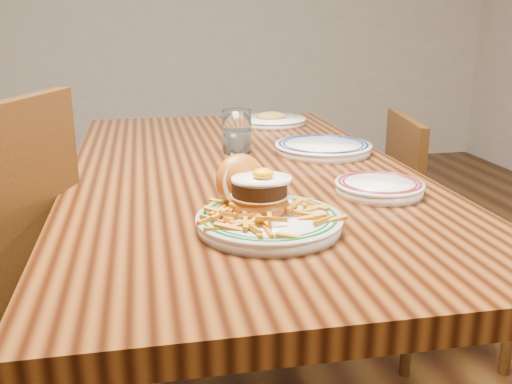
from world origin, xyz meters
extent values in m
cube|color=black|center=(0.00, 0.00, 0.72)|extent=(0.85, 1.60, 0.05)
cylinder|color=black|center=(-0.36, 0.74, 0.35)|extent=(0.07, 0.07, 0.70)
cylinder|color=black|center=(0.36, 0.74, 0.35)|extent=(0.07, 0.07, 0.70)
cube|color=#41240D|center=(-0.48, -0.27, 0.73)|extent=(0.19, 0.43, 0.48)
cube|color=#41240D|center=(0.74, 0.22, 0.39)|extent=(0.44, 0.44, 0.04)
cube|color=#41240D|center=(0.57, 0.25, 0.61)|extent=(0.09, 0.38, 0.41)
cylinder|color=#41240D|center=(0.93, 0.35, 0.19)|extent=(0.04, 0.04, 0.37)
cylinder|color=#41240D|center=(0.61, 0.41, 0.19)|extent=(0.04, 0.04, 0.37)
cylinder|color=#41240D|center=(0.88, 0.03, 0.19)|extent=(0.04, 0.04, 0.37)
cylinder|color=#41240D|center=(0.55, 0.09, 0.19)|extent=(0.04, 0.04, 0.37)
cylinder|color=silver|center=(-0.02, -0.45, 0.76)|extent=(0.26, 0.26, 0.02)
cylinder|color=silver|center=(-0.02, -0.45, 0.77)|extent=(0.26, 0.26, 0.01)
torus|color=#0D491C|center=(-0.02, -0.45, 0.77)|extent=(0.24, 0.24, 0.01)
torus|color=#0D491C|center=(-0.02, -0.45, 0.77)|extent=(0.22, 0.22, 0.01)
ellipsoid|color=#A75815|center=(-0.04, -0.42, 0.79)|extent=(0.11, 0.11, 0.05)
cylinder|color=beige|center=(-0.04, -0.42, 0.81)|extent=(0.11, 0.11, 0.00)
cylinder|color=black|center=(-0.04, -0.42, 0.82)|extent=(0.10, 0.10, 0.03)
ellipsoid|color=white|center=(-0.03, -0.43, 0.84)|extent=(0.11, 0.09, 0.01)
ellipsoid|color=#FC9205|center=(-0.03, -0.43, 0.85)|extent=(0.04, 0.04, 0.02)
ellipsoid|color=#A75815|center=(-0.06, -0.37, 0.82)|extent=(0.13, 0.12, 0.12)
cylinder|color=beige|center=(-0.05, -0.38, 0.82)|extent=(0.10, 0.07, 0.09)
cylinder|color=silver|center=(0.26, -0.29, 0.76)|extent=(0.19, 0.19, 0.02)
cylinder|color=silver|center=(0.26, -0.29, 0.77)|extent=(0.19, 0.19, 0.01)
torus|color=maroon|center=(0.26, -0.29, 0.78)|extent=(0.18, 0.18, 0.01)
torus|color=maroon|center=(0.26, -0.29, 0.78)|extent=(0.16, 0.16, 0.01)
cube|color=silver|center=(0.28, -0.28, 0.77)|extent=(0.06, 0.12, 0.00)
cylinder|color=silver|center=(0.26, 0.11, 0.76)|extent=(0.27, 0.27, 0.02)
cylinder|color=silver|center=(0.26, 0.11, 0.77)|extent=(0.27, 0.27, 0.01)
torus|color=#0D1844|center=(0.26, 0.11, 0.78)|extent=(0.25, 0.25, 0.01)
torus|color=#0D1844|center=(0.26, 0.11, 0.78)|extent=(0.23, 0.23, 0.01)
cylinder|color=white|center=(0.02, 0.16, 0.81)|extent=(0.08, 0.08, 0.12)
cylinder|color=silver|center=(0.02, 0.16, 0.78)|extent=(0.07, 0.07, 0.06)
cylinder|color=silver|center=(0.21, 0.58, 0.76)|extent=(0.24, 0.24, 0.02)
cylinder|color=silver|center=(0.21, 0.58, 0.77)|extent=(0.25, 0.25, 0.01)
ellipsoid|color=#AF8A32|center=(0.21, 0.58, 0.78)|extent=(0.11, 0.09, 0.03)
camera|label=1|loc=(-0.23, -1.39, 1.12)|focal=40.00mm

